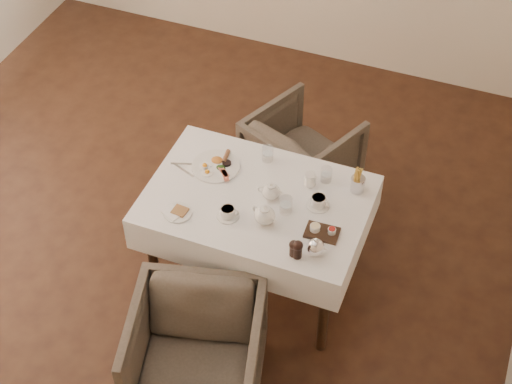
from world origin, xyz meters
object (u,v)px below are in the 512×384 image
at_px(breakfast_plate, 216,165).
at_px(teapot_centre, 271,191).
at_px(armchair_far, 302,153).
at_px(armchair_near, 197,354).
at_px(table, 257,211).

bearing_deg(breakfast_plate, teapot_centre, 0.91).
bearing_deg(teapot_centre, armchair_far, 88.18).
height_order(armchair_near, teapot_centre, teapot_centre).
relative_size(table, teapot_centre, 8.83).
bearing_deg(armchair_near, breakfast_plate, 91.94).
relative_size(breakfast_plate, teapot_centre, 2.00).
height_order(table, armchair_far, table).
height_order(breakfast_plate, teapot_centre, teapot_centre).
height_order(table, armchair_near, table).
distance_m(armchair_near, teapot_centre, 1.00).
distance_m(armchair_near, armchair_far, 1.77).
xyz_separation_m(table, armchair_far, (-0.02, 0.93, -0.34)).
height_order(table, breakfast_plate, breakfast_plate).
distance_m(table, armchair_near, 0.90).
bearing_deg(breakfast_plate, armchair_far, 87.38).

